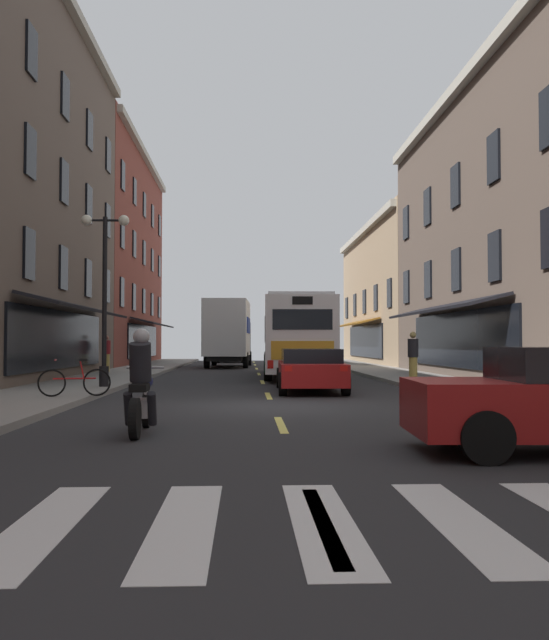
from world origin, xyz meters
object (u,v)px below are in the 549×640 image
object	(u,v)px
bicycle_near	(75,381)
street_lamp_twin	(105,291)
pedestrian_mid	(413,356)
sedan_near	(310,369)
pedestrian_near	(106,352)
motorcycle_rider	(141,389)
box_truck	(229,333)
transit_bus	(295,337)
sedan_far	(231,352)

from	to	relation	value
bicycle_near	street_lamp_twin	size ratio (longest dim) A/B	0.33
pedestrian_mid	sedan_near	bearing A→B (deg)	1.19
sedan_near	pedestrian_near	distance (m)	13.53
motorcycle_rider	street_lamp_twin	distance (m)	10.13
box_truck	street_lamp_twin	distance (m)	20.25
sedan_near	street_lamp_twin	world-z (taller)	street_lamp_twin
pedestrian_near	pedestrian_mid	xyz separation A→B (m)	(11.89, -7.95, -0.01)
transit_bus	sedan_far	size ratio (longest dim) A/B	2.56
pedestrian_mid	street_lamp_twin	size ratio (longest dim) A/B	0.33
transit_bus	sedan_near	size ratio (longest dim) A/B	2.58
transit_bus	motorcycle_rider	xyz separation A→B (m)	(-3.77, -18.42, -0.99)
pedestrian_mid	bicycle_near	bearing A→B (deg)	-3.82
motorcycle_rider	bicycle_near	xyz separation A→B (m)	(-2.48, 5.83, -0.21)
box_truck	motorcycle_rider	world-z (taller)	box_truck
sedan_far	sedan_near	bearing A→B (deg)	-84.50
transit_bus	pedestrian_near	bearing A→B (deg)	169.49
transit_bus	street_lamp_twin	distance (m)	10.96
sedan_near	bicycle_near	distance (m)	6.89
sedan_far	pedestrian_near	size ratio (longest dim) A/B	2.90
motorcycle_rider	street_lamp_twin	bearing A→B (deg)	104.88
sedan_near	pedestrian_mid	size ratio (longest dim) A/B	2.83
sedan_near	sedan_far	bearing A→B (deg)	95.50
pedestrian_near	street_lamp_twin	xyz separation A→B (m)	(2.03, -10.42, 1.97)
sedan_near	box_truck	bearing A→B (deg)	98.14
bicycle_near	sedan_far	bearing A→B (deg)	84.85
motorcycle_rider	sedan_far	bearing A→B (deg)	89.14
box_truck	street_lamp_twin	xyz separation A→B (m)	(-3.18, -19.97, 0.96)
sedan_far	motorcycle_rider	bearing A→B (deg)	-90.86
bicycle_near	street_lamp_twin	world-z (taller)	street_lamp_twin
sedan_near	bicycle_near	world-z (taller)	sedan_near
transit_bus	sedan_near	distance (m)	9.33
transit_bus	sedan_near	world-z (taller)	transit_bus
transit_bus	street_lamp_twin	xyz separation A→B (m)	(-6.31, -8.88, 1.27)
transit_bus	pedestrian_mid	distance (m)	7.35
transit_bus	motorcycle_rider	distance (m)	18.83
bicycle_near	sedan_near	bearing A→B (deg)	28.84
street_lamp_twin	pedestrian_near	bearing A→B (deg)	101.03
sedan_near	pedestrian_mid	bearing A→B (deg)	37.29
sedan_near	street_lamp_twin	size ratio (longest dim) A/B	0.92
pedestrian_near	pedestrian_mid	size ratio (longest dim) A/B	0.98
motorcycle_rider	pedestrian_mid	bearing A→B (deg)	58.67
bicycle_near	pedestrian_near	world-z (taller)	pedestrian_near
transit_bus	bicycle_near	size ratio (longest dim) A/B	7.20
box_truck	pedestrian_mid	bearing A→B (deg)	-69.13
pedestrian_mid	street_lamp_twin	distance (m)	10.35
sedan_far	street_lamp_twin	xyz separation A→B (m)	(-3.13, -30.36, 2.22)
transit_bus	pedestrian_near	distance (m)	8.51
sedan_far	pedestrian_near	bearing A→B (deg)	-104.53
box_truck	pedestrian_near	size ratio (longest dim) A/B	4.73
transit_bus	pedestrian_near	size ratio (longest dim) A/B	7.43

